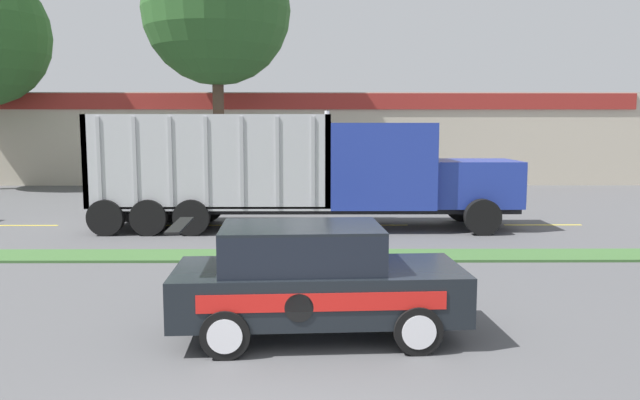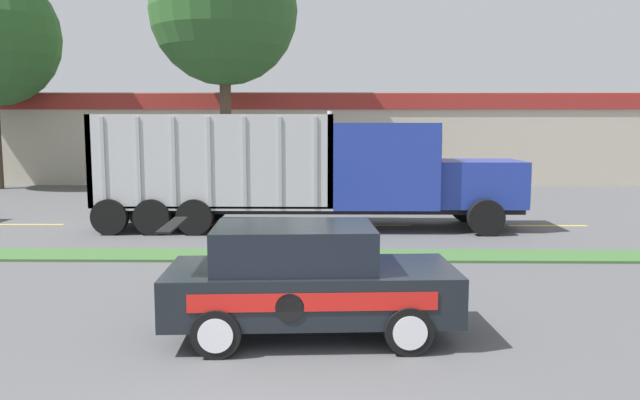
{
  "view_description": "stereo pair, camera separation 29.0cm",
  "coord_description": "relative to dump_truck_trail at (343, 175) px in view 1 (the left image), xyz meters",
  "views": [
    {
      "loc": [
        0.36,
        -5.34,
        3.08
      ],
      "look_at": [
        0.46,
        8.6,
        1.4
      ],
      "focal_mm": 35.0,
      "sensor_mm": 36.0,
      "label": 1
    },
    {
      "loc": [
        0.65,
        -5.34,
        3.08
      ],
      "look_at": [
        0.46,
        8.6,
        1.4
      ],
      "focal_mm": 35.0,
      "sensor_mm": 36.0,
      "label": 2
    }
  ],
  "objects": [
    {
      "name": "centre_line_5",
      "position": [
        0.84,
        0.5,
        -1.6
      ],
      "size": [
        2.4,
        0.14,
        0.01
      ],
      "primitive_type": "cube",
      "color": "yellow",
      "rests_on": "ground_plane"
    },
    {
      "name": "store_building_backdrop",
      "position": [
        -2.65,
        19.15,
        0.75
      ],
      "size": [
        37.89,
        12.1,
        4.71
      ],
      "color": "#BCB29E",
      "rests_on": "ground_plane"
    },
    {
      "name": "grass_verge",
      "position": [
        -1.17,
        -4.15,
        -1.58
      ],
      "size": [
        120.0,
        1.29,
        0.06
      ],
      "primitive_type": "cube",
      "color": "#3D6633",
      "rests_on": "ground_plane"
    },
    {
      "name": "rally_car",
      "position": [
        -0.83,
        -9.66,
        -0.75
      ],
      "size": [
        4.25,
        2.03,
        1.68
      ],
      "color": "black",
      "rests_on": "ground_plane"
    },
    {
      "name": "dump_truck_trail",
      "position": [
        0.0,
        0.0,
        0.0
      ],
      "size": [
        12.5,
        2.83,
        3.48
      ],
      "color": "black",
      "rests_on": "ground_plane"
    },
    {
      "name": "centre_line_6",
      "position": [
        6.24,
        0.5,
        -1.6
      ],
      "size": [
        2.4,
        0.14,
        0.01
      ],
      "primitive_type": "cube",
      "color": "yellow",
      "rests_on": "ground_plane"
    },
    {
      "name": "centre_line_3",
      "position": [
        -9.96,
        0.5,
        -1.6
      ],
      "size": [
        2.4,
        0.14,
        0.01
      ],
      "primitive_type": "cube",
      "color": "yellow",
      "rests_on": "ground_plane"
    },
    {
      "name": "centre_line_4",
      "position": [
        -4.56,
        0.5,
        -1.6
      ],
      "size": [
        2.4,
        0.14,
        0.01
      ],
      "primitive_type": "cube",
      "color": "yellow",
      "rests_on": "ground_plane"
    }
  ]
}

